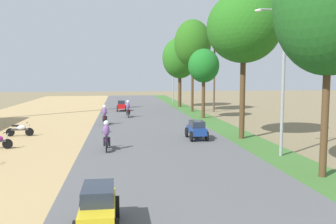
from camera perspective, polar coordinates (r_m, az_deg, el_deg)
parked_motorbike_sixth at (r=25.96m, az=-22.60°, el=-2.53°), size 1.80×0.54×0.94m
median_tree_nearest at (r=15.68m, az=24.54°, el=15.45°), size 4.32×4.32×9.63m
median_tree_second at (r=23.58m, az=12.07°, el=13.06°), size 4.70×4.70×9.36m
median_tree_third at (r=34.19m, az=5.74°, el=7.33°), size 2.96×2.96×6.61m
median_tree_fourth at (r=40.38m, az=3.98°, el=10.91°), size 4.10×4.10×10.26m
median_tree_fifth at (r=46.40m, az=1.91°, el=8.62°), size 4.52×4.52×8.95m
streetlamp_near at (r=18.79m, az=18.03°, el=6.27°), size 3.16×0.20×7.45m
streetlamp_mid at (r=54.50m, az=0.81°, el=6.20°), size 3.16×0.20×7.55m
utility_pole_near at (r=40.60m, az=7.44°, el=6.39°), size 1.80×0.20×8.68m
car_sedan_yellow at (r=9.81m, az=-11.13°, el=-14.62°), size 1.10×2.26×1.19m
car_sedan_blue at (r=22.84m, az=4.60°, el=-2.71°), size 1.10×2.26×1.19m
car_hatchback_red at (r=40.99m, az=-7.49°, el=1.09°), size 1.04×2.00×1.23m
motorbike_ahead_second at (r=19.69m, az=-9.82°, el=-3.84°), size 0.54×1.80×1.66m
motorbike_ahead_third at (r=29.84m, az=-10.11°, el=-0.54°), size 0.54×1.80×1.66m
motorbike_ahead_fourth at (r=34.86m, az=-6.42°, el=0.44°), size 0.54×1.80×1.66m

